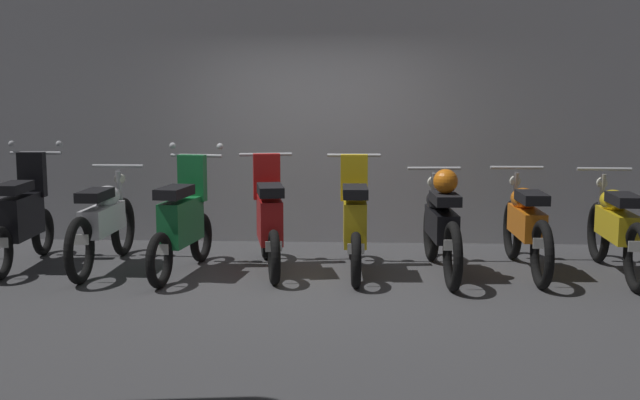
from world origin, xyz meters
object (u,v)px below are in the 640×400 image
at_px(motorbike_slot_0, 23,216).
at_px(motorbike_slot_3, 269,220).
at_px(motorbike_slot_7, 616,227).
at_px(motorbike_slot_1, 103,221).
at_px(motorbike_slot_4, 354,221).
at_px(motorbike_slot_2, 183,222).
at_px(motorbike_slot_5, 441,223).
at_px(motorbike_slot_6, 526,225).

xyz_separation_m(motorbike_slot_0, motorbike_slot_3, (2.59, -0.06, -0.00)).
distance_m(motorbike_slot_0, motorbike_slot_7, 6.07).
bearing_deg(motorbike_slot_7, motorbike_slot_0, 178.82).
xyz_separation_m(motorbike_slot_1, motorbike_slot_7, (5.20, -0.07, 0.00)).
xyz_separation_m(motorbike_slot_4, motorbike_slot_7, (2.60, 0.00, -0.03)).
bearing_deg(motorbike_slot_2, motorbike_slot_5, 1.71).
height_order(motorbike_slot_4, motorbike_slot_6, motorbike_slot_4).
bearing_deg(motorbike_slot_5, motorbike_slot_4, 177.75).
relative_size(motorbike_slot_0, motorbike_slot_7, 0.86).
distance_m(motorbike_slot_4, motorbike_slot_5, 0.87).
relative_size(motorbike_slot_2, motorbike_slot_7, 0.86).
height_order(motorbike_slot_0, motorbike_slot_3, motorbike_slot_0).
distance_m(motorbike_slot_1, motorbike_slot_7, 5.20).
xyz_separation_m(motorbike_slot_5, motorbike_slot_6, (0.87, 0.14, -0.04)).
bearing_deg(motorbike_slot_5, motorbike_slot_3, 176.68).
bearing_deg(motorbike_slot_7, motorbike_slot_6, 173.25).
relative_size(motorbike_slot_3, motorbike_slot_6, 0.85).
relative_size(motorbike_slot_4, motorbike_slot_7, 0.86).
bearing_deg(motorbike_slot_4, motorbike_slot_7, 0.06).
xyz_separation_m(motorbike_slot_0, motorbike_slot_6, (5.20, -0.02, -0.04)).
bearing_deg(motorbike_slot_3, motorbike_slot_1, 179.76).
distance_m(motorbike_slot_2, motorbike_slot_4, 1.73).
height_order(motorbike_slot_5, motorbike_slot_6, motorbike_slot_5).
xyz_separation_m(motorbike_slot_1, motorbike_slot_4, (2.60, -0.07, 0.03)).
bearing_deg(motorbike_slot_1, motorbike_slot_5, -1.79).
height_order(motorbike_slot_0, motorbike_slot_4, motorbike_slot_0).
bearing_deg(motorbike_slot_2, motorbike_slot_0, 172.18).
bearing_deg(motorbike_slot_3, motorbike_slot_2, -168.20).
bearing_deg(motorbike_slot_1, motorbike_slot_7, -0.79).
bearing_deg(motorbike_slot_6, motorbike_slot_2, -176.42).
bearing_deg(motorbike_slot_1, motorbike_slot_4, -1.64).
xyz_separation_m(motorbike_slot_1, motorbike_slot_3, (1.72, -0.01, 0.03)).
height_order(motorbike_slot_1, motorbike_slot_6, same).
bearing_deg(motorbike_slot_3, motorbike_slot_7, -1.06).
height_order(motorbike_slot_3, motorbike_slot_7, motorbike_slot_3).
distance_m(motorbike_slot_2, motorbike_slot_7, 4.33).
bearing_deg(motorbike_slot_4, motorbike_slot_5, -2.25).
distance_m(motorbike_slot_3, motorbike_slot_4, 0.87).
bearing_deg(motorbike_slot_1, motorbike_slot_6, 0.41).
xyz_separation_m(motorbike_slot_4, motorbike_slot_6, (1.73, 0.11, -0.03)).
relative_size(motorbike_slot_1, motorbike_slot_2, 1.16).
bearing_deg(motorbike_slot_6, motorbike_slot_4, -176.53).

